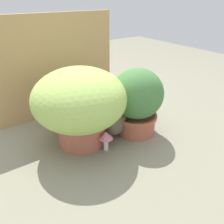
{
  "coord_description": "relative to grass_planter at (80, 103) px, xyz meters",
  "views": [
    {
      "loc": [
        -0.61,
        -1.12,
        0.88
      ],
      "look_at": [
        0.15,
        -0.02,
        0.18
      ],
      "focal_mm": 36.72,
      "sensor_mm": 36.0,
      "label": 1
    }
  ],
  "objects": [
    {
      "name": "leafy_planter",
      "position": [
        0.37,
        -0.1,
        -0.04
      ],
      "size": [
        0.35,
        0.35,
        0.46
      ],
      "color": "#B05A43",
      "rests_on": "ground"
    },
    {
      "name": "cardboard_backdrop",
      "position": [
        0.06,
        0.49,
        0.09
      ],
      "size": [
        0.97,
        0.03,
        0.76
      ],
      "primitive_type": "cube",
      "color": "tan",
      "rests_on": "ground"
    },
    {
      "name": "ground_plane",
      "position": [
        0.06,
        -0.02,
        -0.29
      ],
      "size": [
        6.0,
        6.0,
        0.0
      ],
      "primitive_type": "plane",
      "color": "gray"
    },
    {
      "name": "cat",
      "position": [
        0.26,
        -0.03,
        -0.17
      ],
      "size": [
        0.38,
        0.28,
        0.32
      ],
      "color": "#655D49",
      "rests_on": "ground"
    },
    {
      "name": "grass_planter",
      "position": [
        0.0,
        0.0,
        0.0
      ],
      "size": [
        0.58,
        0.58,
        0.5
      ],
      "color": "#B25C45",
      "rests_on": "ground"
    },
    {
      "name": "mushroom_ornament_pink",
      "position": [
        0.08,
        -0.16,
        -0.19
      ],
      "size": [
        0.09,
        0.09,
        0.13
      ],
      "color": "white",
      "rests_on": "ground"
    }
  ]
}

